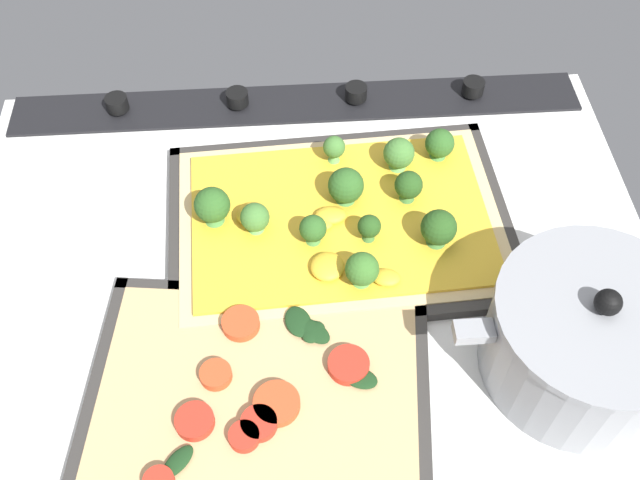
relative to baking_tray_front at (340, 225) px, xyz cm
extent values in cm
cube|color=silver|center=(3.82, 8.75, -1.86)|extent=(75.60, 65.06, 3.00)
cube|color=black|center=(3.82, -20.28, 0.04)|extent=(72.58, 7.00, 0.80)
cylinder|color=black|center=(-18.86, -20.28, 1.34)|extent=(2.80, 2.80, 1.80)
cylinder|color=black|center=(-3.74, -20.28, 1.34)|extent=(2.80, 2.80, 1.80)
cylinder|color=black|center=(11.38, -20.28, 1.34)|extent=(2.80, 2.80, 1.80)
cylinder|color=black|center=(26.50, -20.28, 1.34)|extent=(2.80, 2.80, 1.80)
cube|color=#33302D|center=(0.00, 0.00, -0.11)|extent=(39.00, 28.23, 0.50)
cube|color=#33302D|center=(0.60, -12.62, 0.29)|extent=(37.80, 2.99, 1.30)
cube|color=#33302D|center=(-0.60, 12.62, 0.29)|extent=(37.80, 2.99, 1.30)
cube|color=#33302D|center=(-18.27, -0.87, 0.29)|extent=(2.45, 26.50, 1.30)
cube|color=#33302D|center=(18.27, 0.87, 0.29)|extent=(2.45, 26.50, 1.30)
cube|color=#D3B77F|center=(0.00, 0.00, 0.64)|extent=(36.48, 25.72, 1.00)
cube|color=gold|center=(0.00, 0.00, 1.34)|extent=(33.54, 23.18, 0.40)
cone|color=#427635|center=(-9.94, 4.22, 2.07)|extent=(2.11, 2.11, 1.08)
sphere|color=#264C1C|center=(-9.94, 4.22, 4.05)|extent=(3.84, 3.84, 3.84)
cone|color=#427635|center=(-7.68, -2.08, 2.08)|extent=(1.73, 1.73, 1.10)
sphere|color=#264C1C|center=(-7.68, -2.08, 3.81)|extent=(3.14, 3.14, 3.14)
cone|color=#4D8B3F|center=(-12.20, -8.32, 1.96)|extent=(1.87, 1.87, 0.86)
sphere|color=#2D5B23|center=(-12.20, -8.32, 3.67)|extent=(3.41, 3.41, 3.41)
cone|color=#68AD54|center=(0.03, -8.49, 2.14)|extent=(1.42, 1.42, 1.21)
sphere|color=#427533|center=(0.03, -8.49, 3.72)|extent=(2.58, 2.58, 2.58)
cone|color=#68AD54|center=(9.26, 1.19, 1.97)|extent=(1.74, 1.74, 0.87)
sphere|color=#427533|center=(9.26, 1.19, 3.59)|extent=(3.17, 3.17, 3.17)
cone|color=#4D8B3F|center=(-0.78, -2.38, 1.96)|extent=(2.20, 2.20, 0.86)
sphere|color=#2D5B23|center=(-0.78, -2.38, 3.89)|extent=(4.00, 4.00, 4.00)
cone|color=#427635|center=(-2.77, 3.23, 2.10)|extent=(1.38, 1.38, 1.14)
sphere|color=#264C1C|center=(-2.77, 3.23, 3.62)|extent=(2.51, 2.51, 2.51)
cone|color=#4D8B3F|center=(3.19, 3.19, 2.06)|extent=(1.61, 1.61, 1.06)
sphere|color=#2D5B23|center=(3.19, 3.19, 3.69)|extent=(2.93, 2.93, 2.93)
cone|color=#4D8B3F|center=(13.77, -0.34, 2.13)|extent=(2.15, 2.15, 1.19)
sphere|color=#2D5B23|center=(13.77, -0.34, 4.19)|extent=(3.91, 3.91, 3.91)
cone|color=#5B9F46|center=(-1.44, 8.40, 2.00)|extent=(1.92, 1.92, 0.92)
sphere|color=#386B28|center=(-1.44, 8.40, 3.77)|extent=(3.50, 3.50, 3.50)
cone|color=#68AD54|center=(-7.25, -6.92, 2.01)|extent=(1.98, 1.98, 0.94)
sphere|color=#427533|center=(-7.25, -6.92, 3.83)|extent=(3.59, 3.59, 3.59)
ellipsoid|color=gold|center=(2.24, 1.21, 1.94)|extent=(2.76, 2.15, 0.93)
ellipsoid|color=gold|center=(1.94, 7.05, 2.09)|extent=(4.39, 4.51, 1.29)
ellipsoid|color=gold|center=(9.82, -0.66, 2.04)|extent=(4.40, 4.43, 1.19)
ellipsoid|color=gold|center=(1.08, 0.25, 2.06)|extent=(3.54, 2.57, 1.22)
ellipsoid|color=gold|center=(-4.04, 9.08, 1.97)|extent=(3.16, 2.57, 1.00)
cube|color=#33302D|center=(9.47, 20.48, -0.11)|extent=(35.02, 28.63, 0.50)
cube|color=#33302D|center=(8.02, 8.73, 0.29)|extent=(32.13, 5.12, 1.30)
cube|color=#33302D|center=(-5.93, 22.37, 0.29)|extent=(4.23, 24.84, 1.30)
cube|color=#33302D|center=(24.86, 18.59, 0.29)|extent=(4.23, 24.84, 1.30)
cube|color=tan|center=(9.47, 20.48, 0.59)|extent=(32.34, 25.95, 0.90)
cylinder|color=red|center=(15.13, 22.89, 1.54)|extent=(3.60, 3.60, 1.00)
cylinder|color=red|center=(9.33, 23.49, 1.54)|extent=(3.36, 3.36, 1.00)
cylinder|color=#D14723|center=(13.31, 18.37, 1.54)|extent=(3.06, 3.06, 1.00)
cylinder|color=#D14723|center=(10.96, 12.94, 1.54)|extent=(3.77, 3.77, 1.00)
cylinder|color=#D14723|center=(7.68, 21.69, 1.54)|extent=(4.36, 4.36, 1.00)
cylinder|color=red|center=(10.68, 24.64, 1.54)|extent=(2.82, 2.82, 1.00)
cylinder|color=red|center=(0.72, 18.19, 1.54)|extent=(4.01, 4.01, 1.00)
ellipsoid|color=#193819|center=(5.26, 13.07, 1.44)|extent=(3.49, 4.27, 0.60)
ellipsoid|color=#193819|center=(-0.22, 19.57, 1.44)|extent=(4.04, 3.35, 0.60)
ellipsoid|color=#193819|center=(8.26, 22.15, 1.44)|extent=(2.30, 2.79, 0.60)
ellipsoid|color=#193819|center=(16.49, 26.50, 1.44)|extent=(3.61, 3.78, 0.60)
ellipsoid|color=#193819|center=(3.67, 14.34, 1.44)|extent=(3.29, 3.39, 0.60)
ellipsoid|color=#193819|center=(3.69, 14.23, 1.44)|extent=(4.19, 4.14, 0.60)
cylinder|color=gray|center=(-21.32, 18.58, 4.29)|extent=(18.47, 18.47, 9.31)
cylinder|color=gray|center=(-21.32, 18.58, 9.35)|extent=(18.84, 18.84, 0.80)
sphere|color=black|center=(-21.32, 18.58, 10.95)|extent=(2.40, 2.40, 2.40)
cube|color=gray|center=(-10.28, 18.58, 7.27)|extent=(3.60, 2.00, 1.20)
camera|label=1|loc=(5.59, 50.14, 63.86)|focal=40.83mm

